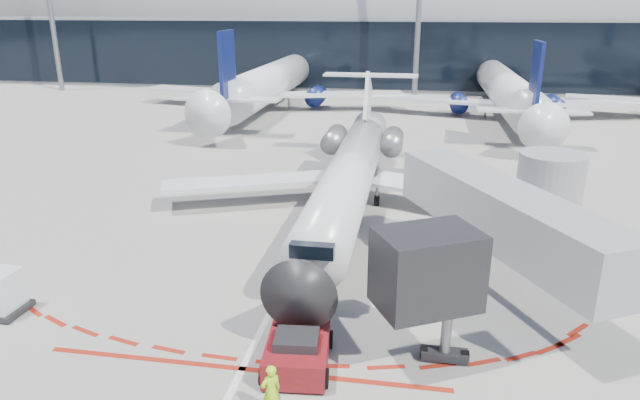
# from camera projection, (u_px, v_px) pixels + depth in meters

# --- Properties ---
(ground) EXTENTS (260.00, 260.00, 0.00)m
(ground) POSITION_uv_depth(u_px,v_px,m) (306.00, 239.00, 29.98)
(ground) COLOR slate
(ground) RESTS_ON ground
(apron_centerline) EXTENTS (0.25, 40.00, 0.01)m
(apron_centerline) POSITION_uv_depth(u_px,v_px,m) (313.00, 225.00, 31.84)
(apron_centerline) COLOR silver
(apron_centerline) RESTS_ON ground
(apron_stop_bar) EXTENTS (14.00, 0.25, 0.01)m
(apron_stop_bar) POSITION_uv_depth(u_px,v_px,m) (242.00, 369.00, 19.25)
(apron_stop_bar) COLOR maroon
(apron_stop_bar) RESTS_ON ground
(terminal_building) EXTENTS (150.00, 24.15, 24.00)m
(terminal_building) POSITION_uv_depth(u_px,v_px,m) (386.00, 26.00, 87.79)
(terminal_building) COLOR gray
(terminal_building) RESTS_ON ground
(jet_bridge) EXTENTS (10.03, 15.20, 4.90)m
(jet_bridge) POSITION_uv_depth(u_px,v_px,m) (515.00, 216.00, 24.64)
(jet_bridge) COLOR #979A9F
(jet_bridge) RESTS_ON ground
(regional_jet) EXTENTS (23.09, 28.48, 7.13)m
(regional_jet) POSITION_uv_depth(u_px,v_px,m) (350.00, 173.00, 33.16)
(regional_jet) COLOR silver
(regional_jet) RESTS_ON ground
(pushback_tug) EXTENTS (2.48, 5.28, 1.35)m
(pushback_tug) POSITION_uv_depth(u_px,v_px,m) (298.00, 350.00, 19.27)
(pushback_tug) COLOR #600E0D
(pushback_tug) RESTS_ON ground
(ramp_worker) EXTENTS (0.77, 0.74, 1.78)m
(ramp_worker) POSITION_uv_depth(u_px,v_px,m) (271.00, 392.00, 16.74)
(ramp_worker) COLOR #ADED18
(ramp_worker) RESTS_ON ground
(bg_airliner_0) EXTENTS (36.68, 38.84, 11.87)m
(bg_airliner_0) POSITION_uv_depth(u_px,v_px,m) (270.00, 56.00, 66.43)
(bg_airliner_0) COLOR silver
(bg_airliner_0) RESTS_ON ground
(bg_airliner_1) EXTENTS (34.24, 36.26, 11.08)m
(bg_airliner_1) POSITION_uv_depth(u_px,v_px,m) (510.00, 65.00, 60.96)
(bg_airliner_1) COLOR silver
(bg_airliner_1) RESTS_ON ground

